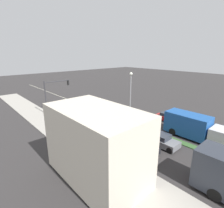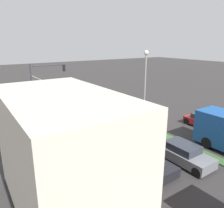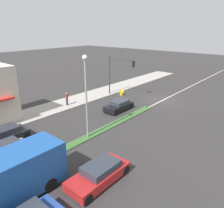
{
  "view_description": "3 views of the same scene",
  "coord_description": "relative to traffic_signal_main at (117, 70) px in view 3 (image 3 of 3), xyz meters",
  "views": [
    {
      "loc": [
        18.08,
        30.42,
        9.96
      ],
      "look_at": [
        -0.43,
        10.0,
        1.92
      ],
      "focal_mm": 28.0,
      "sensor_mm": 36.0,
      "label": 1
    },
    {
      "loc": [
        14.07,
        29.54,
        8.16
      ],
      "look_at": [
        1.3,
        10.66,
        1.7
      ],
      "focal_mm": 35.0,
      "sensor_mm": 36.0,
      "label": 2
    },
    {
      "loc": [
        -13.29,
        26.53,
        9.53
      ],
      "look_at": [
        1.51,
        9.16,
        1.53
      ],
      "focal_mm": 35.0,
      "sensor_mm": 36.0,
      "label": 3
    }
  ],
  "objects": [
    {
      "name": "hatchback_red",
      "position": [
        -11.12,
        15.43,
        -3.28
      ],
      "size": [
        1.87,
        4.42,
        1.28
      ],
      "color": "#AD1E1E",
      "rests_on": "ground"
    },
    {
      "name": "lane_marking_center",
      "position": [
        -6.12,
        -2.65,
        -3.9
      ],
      "size": [
        0.16,
        60.0,
        0.01
      ],
      "primitive_type": "cube",
      "color": "beige",
      "rests_on": "ground"
    },
    {
      "name": "suv_grey",
      "position": [
        -3.92,
        18.34,
        -3.25
      ],
      "size": [
        1.79,
        3.99,
        1.36
      ],
      "color": "slate",
      "rests_on": "ground"
    },
    {
      "name": "traffic_signal_main",
      "position": [
        0.0,
        0.0,
        0.0
      ],
      "size": [
        4.59,
        0.34,
        5.6
      ],
      "color": "#333338",
      "rests_on": "sidewalk_right"
    },
    {
      "name": "delivery_truck",
      "position": [
        -8.32,
        20.14,
        -2.43
      ],
      "size": [
        2.44,
        7.5,
        2.87
      ],
      "color": "silver",
      "rests_on": "ground"
    },
    {
      "name": "warning_aframe_sign",
      "position": [
        -0.37,
        -0.65,
        -3.47
      ],
      "size": [
        0.45,
        0.53,
        0.84
      ],
      "color": "yellow",
      "rests_on": "ground"
    },
    {
      "name": "street_lamp",
      "position": [
        -6.12,
        11.7,
        0.88
      ],
      "size": [
        0.44,
        0.44,
        7.37
      ],
      "color": "gray",
      "rests_on": "median_strip"
    },
    {
      "name": "ground_plane",
      "position": [
        -6.12,
        15.35,
        -3.9
      ],
      "size": [
        160.0,
        160.0,
        0.0
      ],
      "primitive_type": "plane",
      "color": "#333030"
    },
    {
      "name": "suv_black",
      "position": [
        -3.92,
        4.39,
        -3.3
      ],
      "size": [
        1.76,
        3.86,
        1.23
      ],
      "color": "black",
      "rests_on": "ground"
    },
    {
      "name": "sedan_dark",
      "position": [
        -1.12,
        17.23,
        -3.26
      ],
      "size": [
        1.91,
        4.59,
        1.33
      ],
      "color": "black",
      "rests_on": "ground"
    },
    {
      "name": "pedestrian",
      "position": [
        2.13,
        7.49,
        -2.89
      ],
      "size": [
        0.34,
        0.34,
        1.69
      ],
      "color": "#282D42",
      "rests_on": "sidewalk_right"
    }
  ]
}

